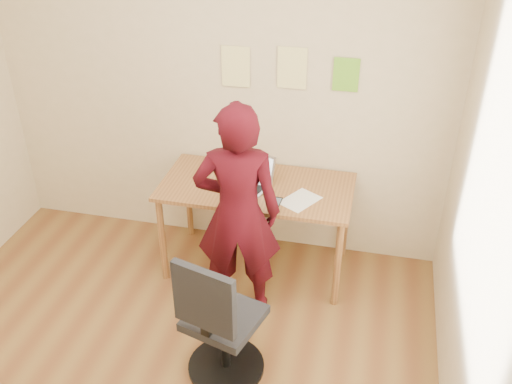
% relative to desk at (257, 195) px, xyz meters
% --- Properties ---
extents(room, '(3.58, 3.58, 2.78)m').
position_rel_desk_xyz_m(room, '(-0.38, -1.38, 0.70)').
color(room, brown).
rests_on(room, ground).
extents(desk, '(1.40, 0.70, 0.74)m').
position_rel_desk_xyz_m(desk, '(0.00, 0.00, 0.00)').
color(desk, '#966334').
rests_on(desk, ground).
extents(laptop, '(0.36, 0.34, 0.21)m').
position_rel_desk_xyz_m(laptop, '(-0.04, 0.01, 0.14)').
color(laptop, '#B7B7BF').
rests_on(laptop, desk).
extents(paper_sheet, '(0.31, 0.34, 0.00)m').
position_rel_desk_xyz_m(paper_sheet, '(0.34, -0.13, 0.09)').
color(paper_sheet, white).
rests_on(paper_sheet, desk).
extents(phone, '(0.08, 0.14, 0.01)m').
position_rel_desk_xyz_m(phone, '(0.18, -0.21, 0.09)').
color(phone, black).
rests_on(phone, desk).
extents(wall_note_left, '(0.21, 0.00, 0.30)m').
position_rel_desk_xyz_m(wall_note_left, '(-0.24, 0.36, 0.84)').
color(wall_note_left, '#F4EB92').
rests_on(wall_note_left, room).
extents(wall_note_mid, '(0.21, 0.00, 0.30)m').
position_rel_desk_xyz_m(wall_note_mid, '(0.17, 0.36, 0.86)').
color(wall_note_mid, '#F4EB92').
rests_on(wall_note_mid, room).
extents(wall_note_right, '(0.18, 0.00, 0.24)m').
position_rel_desk_xyz_m(wall_note_right, '(0.55, 0.36, 0.85)').
color(wall_note_right, '#6CBA2A').
rests_on(wall_note_right, room).
extents(office_chair, '(0.51, 0.52, 0.93)m').
position_rel_desk_xyz_m(office_chair, '(0.03, -1.12, -0.25)').
color(office_chair, black).
rests_on(office_chair, ground).
extents(person, '(0.63, 0.47, 1.58)m').
position_rel_desk_xyz_m(person, '(-0.02, -0.46, 0.14)').
color(person, '#3B080F').
rests_on(person, ground).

